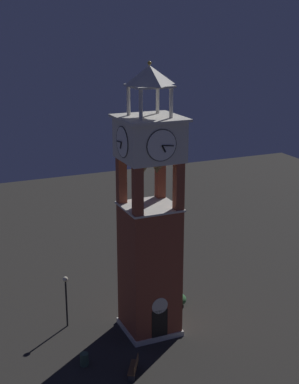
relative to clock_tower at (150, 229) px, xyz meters
name	(u,v)px	position (x,y,z in m)	size (l,w,h in m)	color
ground	(150,329)	(0.00, 0.00, -7.18)	(80.00, 80.00, 0.00)	#2A2925
clock_tower	(150,229)	(0.00, 0.00, 0.00)	(3.87, 3.87, 17.69)	brown
park_bench	(134,367)	(-2.87, -4.31, -6.69)	(1.19, 1.60, 0.95)	brown
lamp_post	(66,292)	(-4.97, 2.61, -4.61)	(0.36, 0.36, 3.68)	black
trash_bin	(84,359)	(-5.27, -2.25, -6.78)	(0.52, 0.52, 0.80)	#38513D
shrub_near_entry	(178,299)	(3.26, 2.31, -6.76)	(1.27, 1.27, 0.84)	#336638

